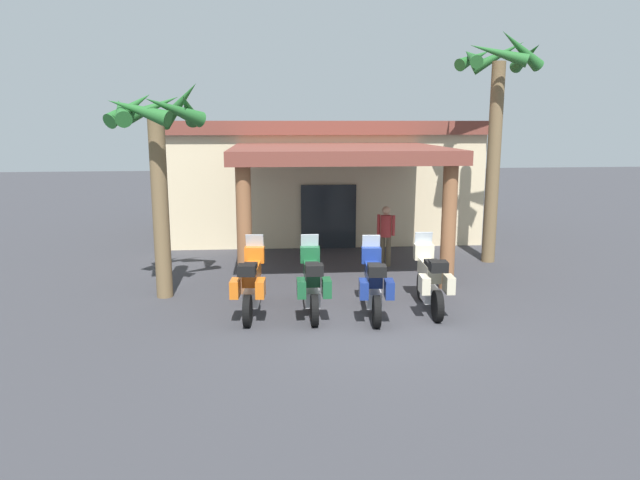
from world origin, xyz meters
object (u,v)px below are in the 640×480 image
object	(u,v)px
motel_building	(321,176)
motorcycle_cream	(430,280)
motorcycle_green	(312,283)
pedestrian	(386,232)
motorcycle_blue	(374,284)
motorcycle_orange	(251,283)
palm_tree_near_portico	(496,101)
palm_tree_roadside	(156,141)

from	to	relation	value
motel_building	motorcycle_cream	world-z (taller)	motel_building
motorcycle_green	pedestrian	bearing A→B (deg)	-29.66
motel_building	motorcycle_green	xyz separation A→B (m)	(-1.25, -9.54, -1.43)
motel_building	motorcycle_blue	distance (m)	9.86
motorcycle_orange	motorcycle_green	world-z (taller)	same
motorcycle_cream	palm_tree_near_portico	xyz separation A→B (m)	(3.06, 4.36, 4.00)
motel_building	motorcycle_orange	world-z (taller)	motel_building
palm_tree_near_portico	motorcycle_orange	bearing A→B (deg)	-148.70
pedestrian	palm_tree_roadside	size ratio (longest dim) A/B	0.34
motel_building	motorcycle_green	bearing A→B (deg)	-95.92
motorcycle_cream	motorcycle_orange	bearing A→B (deg)	92.51
motel_building	pedestrian	size ratio (longest dim) A/B	6.82
pedestrian	palm_tree_near_portico	xyz separation A→B (m)	(3.16, 0.23, 3.68)
motorcycle_green	palm_tree_near_portico	distance (m)	8.19
motorcycle_green	palm_tree_near_portico	size ratio (longest dim) A/B	0.34
pedestrian	palm_tree_roadside	bearing A→B (deg)	140.69
motorcycle_orange	palm_tree_near_portico	bearing A→B (deg)	-52.67
palm_tree_roadside	motorcycle_green	bearing A→B (deg)	-26.61
motorcycle_green	palm_tree_roadside	world-z (taller)	palm_tree_roadside
motorcycle_blue	motorcycle_cream	world-z (taller)	same
motorcycle_cream	motel_building	bearing A→B (deg)	12.32
palm_tree_roadside	motorcycle_orange	bearing A→B (deg)	-37.34
motel_building	motorcycle_blue	bearing A→B (deg)	-88.12
motorcycle_green	motorcycle_cream	xyz separation A→B (m)	(2.61, -0.01, 0.00)
motorcycle_green	palm_tree_roadside	xyz separation A→B (m)	(-3.39, 1.70, 2.99)
pedestrian	palm_tree_roadside	world-z (taller)	palm_tree_roadside
motorcycle_green	motorcycle_blue	distance (m)	1.32
palm_tree_near_portico	motel_building	bearing A→B (deg)	130.46
motorcycle_green	pedestrian	distance (m)	4.84
motorcycle_orange	motorcycle_cream	world-z (taller)	same
motorcycle_orange	palm_tree_roadside	distance (m)	3.97
motorcycle_orange	palm_tree_near_portico	distance (m)	9.09
motel_building	palm_tree_near_portico	bearing A→B (deg)	-47.98
motorcycle_green	motorcycle_blue	bearing A→B (deg)	-97.91
motel_building	motorcycle_cream	xyz separation A→B (m)	(1.36, -9.55, -1.43)
palm_tree_near_portico	motorcycle_blue	bearing A→B (deg)	-133.68
motorcycle_orange	motorcycle_cream	xyz separation A→B (m)	(3.92, -0.12, 0.00)
motel_building	pedestrian	bearing A→B (deg)	-75.29
motorcycle_orange	palm_tree_roadside	xyz separation A→B (m)	(-2.08, 1.59, 2.99)
motorcycle_orange	motorcycle_green	bearing A→B (deg)	-88.72
motorcycle_cream	pedestrian	distance (m)	4.14
motel_building	motorcycle_green	world-z (taller)	motel_building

